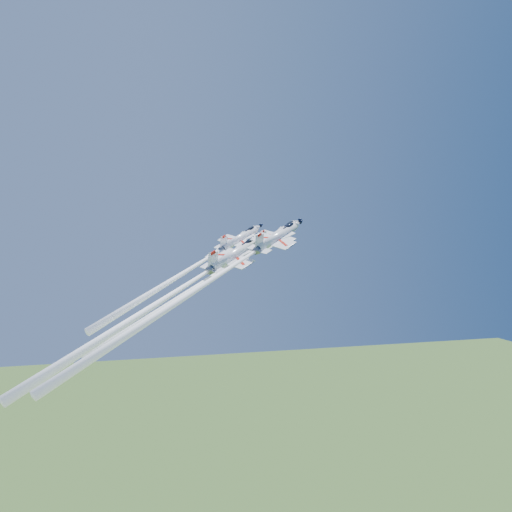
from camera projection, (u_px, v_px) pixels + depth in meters
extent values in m
cylinder|color=white|center=(278.00, 234.00, 128.51)|extent=(5.22, 6.75, 11.40)
cone|color=white|center=(297.00, 222.00, 132.71)|extent=(2.97, 3.10, 3.00)
cone|color=black|center=(301.00, 220.00, 133.68)|extent=(1.50, 1.56, 1.51)
cone|color=slate|center=(260.00, 246.00, 124.64)|extent=(2.72, 2.69, 2.06)
ellipsoid|color=black|center=(290.00, 224.00, 130.91)|extent=(3.03, 2.45, 2.17)
cube|color=black|center=(286.00, 226.00, 129.91)|extent=(1.01, 0.72, 0.72)
cube|color=white|center=(275.00, 237.00, 127.92)|extent=(8.13, 9.30, 3.54)
cube|color=white|center=(280.00, 230.00, 130.72)|extent=(3.18, 2.40, 1.59)
cube|color=white|center=(288.00, 232.00, 129.21)|extent=(3.18, 2.40, 1.59)
cube|color=white|center=(262.00, 245.00, 125.24)|extent=(4.34, 5.05, 1.90)
cube|color=white|center=(262.00, 238.00, 124.66)|extent=(2.61, 2.24, 3.54)
cube|color=red|center=(263.00, 232.00, 124.22)|extent=(1.15, 0.85, 0.98)
cube|color=black|center=(278.00, 238.00, 128.93)|extent=(8.03, 4.70, 4.11)
sphere|color=white|center=(259.00, 247.00, 124.49)|extent=(1.04, 1.07, 0.98)
cone|color=white|center=(183.00, 296.00, 110.63)|extent=(13.19, 19.77, 41.57)
cylinder|color=white|center=(239.00, 239.00, 125.05)|extent=(4.71, 6.09, 10.29)
cone|color=white|center=(258.00, 227.00, 128.83)|extent=(2.68, 2.80, 2.71)
cone|color=black|center=(262.00, 225.00, 129.71)|extent=(1.35, 1.41, 1.36)
cone|color=slate|center=(221.00, 250.00, 121.55)|extent=(2.45, 2.43, 1.86)
ellipsoid|color=black|center=(251.00, 229.00, 127.21)|extent=(2.74, 2.21, 1.96)
cube|color=black|center=(247.00, 230.00, 126.31)|extent=(0.91, 0.65, 0.65)
cube|color=white|center=(236.00, 242.00, 124.51)|extent=(7.34, 8.39, 3.20)
cube|color=white|center=(242.00, 235.00, 127.04)|extent=(2.87, 2.17, 1.44)
cube|color=white|center=(249.00, 237.00, 125.67)|extent=(2.87, 2.17, 1.44)
cube|color=white|center=(224.00, 248.00, 122.10)|extent=(3.91, 4.56, 1.71)
cube|color=white|center=(224.00, 242.00, 121.58)|extent=(2.36, 2.02, 3.19)
cube|color=red|center=(224.00, 237.00, 121.18)|extent=(1.03, 0.77, 0.88)
cube|color=black|center=(240.00, 242.00, 125.43)|extent=(7.25, 4.24, 3.71)
sphere|color=white|center=(221.00, 250.00, 121.42)|extent=(0.94, 0.97, 0.89)
cone|color=white|center=(160.00, 287.00, 111.06)|extent=(10.24, 15.14, 31.28)
cylinder|color=white|center=(276.00, 237.00, 118.35)|extent=(5.28, 6.83, 11.53)
cone|color=white|center=(297.00, 224.00, 122.60)|extent=(3.01, 3.14, 3.04)
cone|color=black|center=(301.00, 221.00, 123.58)|extent=(1.52, 1.58, 1.52)
cone|color=slate|center=(256.00, 251.00, 114.43)|extent=(2.75, 2.73, 2.08)
ellipsoid|color=black|center=(290.00, 226.00, 120.78)|extent=(3.07, 2.48, 2.19)
cube|color=black|center=(285.00, 228.00, 119.76)|extent=(1.02, 0.73, 0.73)
cube|color=white|center=(273.00, 241.00, 117.75)|extent=(8.22, 9.41, 3.58)
cube|color=white|center=(279.00, 233.00, 120.58)|extent=(3.21, 2.43, 1.61)
cube|color=white|center=(288.00, 235.00, 119.05)|extent=(3.21, 2.43, 1.61)
cube|color=white|center=(259.00, 249.00, 115.05)|extent=(4.39, 5.11, 1.92)
cube|color=white|center=(259.00, 241.00, 114.46)|extent=(2.64, 2.27, 3.58)
cube|color=red|center=(259.00, 235.00, 114.01)|extent=(1.16, 0.86, 0.99)
cube|color=black|center=(277.00, 241.00, 118.78)|extent=(8.12, 4.75, 4.16)
sphere|color=white|center=(256.00, 251.00, 114.28)|extent=(1.05, 1.08, 0.99)
cone|color=white|center=(162.00, 312.00, 99.07)|extent=(14.28, 21.51, 45.52)
cylinder|color=white|center=(234.00, 255.00, 117.80)|extent=(5.87, 7.59, 12.81)
cone|color=white|center=(258.00, 239.00, 122.51)|extent=(3.34, 3.49, 3.37)
cone|color=black|center=(264.00, 236.00, 123.61)|extent=(1.69, 1.76, 1.69)
cone|color=slate|center=(210.00, 270.00, 113.44)|extent=(3.06, 3.03, 2.32)
ellipsoid|color=black|center=(249.00, 242.00, 120.49)|extent=(3.41, 2.75, 2.44)
cube|color=black|center=(244.00, 244.00, 119.37)|extent=(1.14, 0.81, 0.81)
cube|color=white|center=(230.00, 259.00, 117.13)|extent=(9.14, 10.46, 3.98)
cube|color=white|center=(237.00, 249.00, 120.28)|extent=(3.57, 2.70, 1.79)
cube|color=white|center=(247.00, 252.00, 118.58)|extent=(3.57, 2.70, 1.79)
cube|color=white|center=(213.00, 268.00, 114.13)|extent=(4.87, 5.68, 2.13)
cube|color=white|center=(213.00, 260.00, 113.47)|extent=(2.94, 2.52, 3.97)
cube|color=red|center=(213.00, 253.00, 112.98)|extent=(1.29, 0.96, 1.10)
cube|color=black|center=(235.00, 259.00, 118.27)|extent=(9.03, 5.28, 4.62)
sphere|color=white|center=(209.00, 271.00, 113.28)|extent=(1.17, 1.20, 1.10)
cone|color=white|center=(120.00, 327.00, 99.76)|extent=(13.23, 19.63, 40.75)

